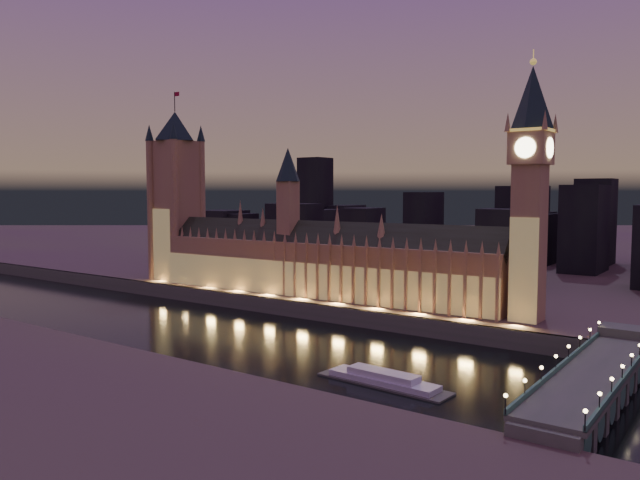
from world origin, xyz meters
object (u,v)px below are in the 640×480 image
Objects in this scene: palace_of_westminster at (316,261)px; river_boat at (383,380)px; westminster_bridge at (598,380)px; elizabeth_tower at (530,171)px; victoria_tower at (176,187)px.

palace_of_westminster is 4.28× the size of river_boat.
elizabeth_tower is at bearing 122.65° from westminster_bridge.
victoria_tower is at bearing -180.00° from elizabeth_tower.
elizabeth_tower is (218.00, 0.01, 5.78)m from victoria_tower.
victoria_tower is at bearing 179.90° from palace_of_westminster.
palace_of_westminster is at bearing 135.71° from river_boat.
elizabeth_tower is 115.06m from river_boat.
elizabeth_tower is at bearing 78.61° from river_boat.
westminster_bridge is 2.40× the size of river_boat.
victoria_tower is 218.08m from elizabeth_tower.
river_boat is (-18.12, -89.94, -69.43)m from elizabeth_tower.
victoria_tower is (-107.87, 0.18, 38.83)m from palace_of_westminster.
elizabeth_tower reaches higher than palace_of_westminster.
river_boat is at bearing -157.73° from westminster_bridge.
palace_of_westminster is 166.65m from westminster_bridge.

